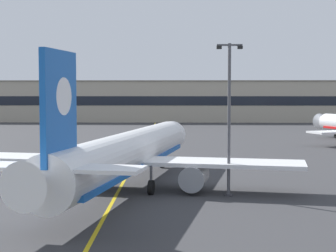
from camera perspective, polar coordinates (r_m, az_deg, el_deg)
ground_plane at (r=39.82m, az=-7.54°, el=-9.45°), size 400.00×400.00×0.00m
taxiway_centreline at (r=69.17m, az=-3.66°, el=-3.85°), size 3.52×179.98×0.01m
airliner_foreground at (r=48.56m, az=-4.33°, el=-3.03°), size 32.34×41.32×11.65m
apron_lamp_post at (r=45.74m, az=6.67°, el=1.03°), size 2.24×0.90×13.26m
terminal_building at (r=165.35m, az=-2.94°, el=2.72°), size 134.10×12.40×12.87m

